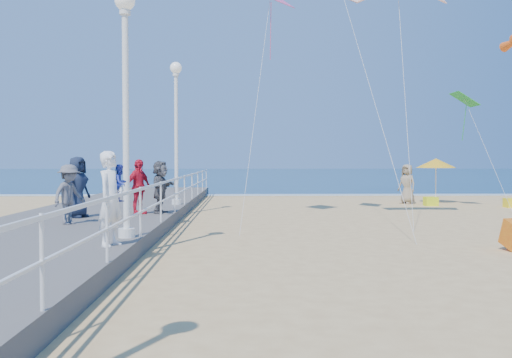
{
  "coord_description": "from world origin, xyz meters",
  "views": [
    {
      "loc": [
        -2.77,
        -12.38,
        2.1
      ],
      "look_at": [
        -2.5,
        2.0,
        1.6
      ],
      "focal_mm": 40.0,
      "sensor_mm": 36.0,
      "label": 1
    }
  ],
  "objects_px": {
    "lamp_post_far": "(176,117)",
    "beach_chair_right": "(512,203)",
    "spectator_3": "(138,187)",
    "beach_walker_c": "(407,184)",
    "woman_holding_toddler": "(111,199)",
    "spectator_2": "(69,194)",
    "beach_umbrella": "(436,163)",
    "toddler_held": "(120,183)",
    "lamp_post_mid": "(126,87)",
    "beach_chair_left": "(431,201)",
    "spectator_5": "(160,187)",
    "spectator_4": "(78,187)"
  },
  "relations": [
    {
      "from": "lamp_post_far",
      "to": "beach_chair_right",
      "type": "bearing_deg",
      "value": 12.34
    },
    {
      "from": "spectator_3",
      "to": "beach_walker_c",
      "type": "distance_m",
      "value": 14.18
    },
    {
      "from": "woman_holding_toddler",
      "to": "beach_chair_right",
      "type": "height_order",
      "value": "woman_holding_toddler"
    },
    {
      "from": "spectator_2",
      "to": "spectator_3",
      "type": "xyz_separation_m",
      "value": [
        1.29,
        2.72,
        0.07
      ]
    },
    {
      "from": "beach_umbrella",
      "to": "spectator_2",
      "type": "bearing_deg",
      "value": -138.5
    },
    {
      "from": "woman_holding_toddler",
      "to": "toddler_held",
      "type": "distance_m",
      "value": 0.36
    },
    {
      "from": "beach_chair_right",
      "to": "lamp_post_far",
      "type": "bearing_deg",
      "value": -167.66
    },
    {
      "from": "lamp_post_mid",
      "to": "beach_chair_right",
      "type": "relative_size",
      "value": 9.67
    },
    {
      "from": "spectator_2",
      "to": "beach_chair_right",
      "type": "xyz_separation_m",
      "value": [
        16.18,
        9.56,
        -0.98
      ]
    },
    {
      "from": "lamp_post_mid",
      "to": "beach_chair_left",
      "type": "distance_m",
      "value": 17.37
    },
    {
      "from": "woman_holding_toddler",
      "to": "beach_umbrella",
      "type": "distance_m",
      "value": 19.77
    },
    {
      "from": "spectator_5",
      "to": "spectator_3",
      "type": "bearing_deg",
      "value": 125.73
    },
    {
      "from": "toddler_held",
      "to": "spectator_5",
      "type": "xyz_separation_m",
      "value": [
        -0.19,
        6.63,
        -0.4
      ]
    },
    {
      "from": "beach_chair_left",
      "to": "lamp_post_mid",
      "type": "bearing_deg",
      "value": -129.97
    },
    {
      "from": "woman_holding_toddler",
      "to": "beach_chair_right",
      "type": "relative_size",
      "value": 3.38
    },
    {
      "from": "lamp_post_far",
      "to": "beach_umbrella",
      "type": "height_order",
      "value": "lamp_post_far"
    },
    {
      "from": "woman_holding_toddler",
      "to": "beach_chair_right",
      "type": "bearing_deg",
      "value": -25.97
    },
    {
      "from": "woman_holding_toddler",
      "to": "spectator_4",
      "type": "xyz_separation_m",
      "value": [
        -2.25,
        5.48,
        -0.04
      ]
    },
    {
      "from": "spectator_5",
      "to": "beach_chair_right",
      "type": "distance_m",
      "value": 15.71
    },
    {
      "from": "lamp_post_far",
      "to": "spectator_4",
      "type": "xyz_separation_m",
      "value": [
        -2.3,
        -4.72,
        -2.37
      ]
    },
    {
      "from": "toddler_held",
      "to": "spectator_2",
      "type": "bearing_deg",
      "value": 51.42
    },
    {
      "from": "lamp_post_mid",
      "to": "spectator_3",
      "type": "relative_size",
      "value": 3.13
    },
    {
      "from": "beach_umbrella",
      "to": "beach_walker_c",
      "type": "bearing_deg",
      "value": -165.05
    },
    {
      "from": "spectator_3",
      "to": "woman_holding_toddler",
      "type": "bearing_deg",
      "value": -140.81
    },
    {
      "from": "spectator_3",
      "to": "beach_umbrella",
      "type": "distance_m",
      "value": 15.61
    },
    {
      "from": "lamp_post_far",
      "to": "spectator_3",
      "type": "distance_m",
      "value": 4.51
    },
    {
      "from": "spectator_2",
      "to": "spectator_4",
      "type": "relative_size",
      "value": 0.88
    },
    {
      "from": "beach_walker_c",
      "to": "beach_chair_right",
      "type": "xyz_separation_m",
      "value": [
        3.95,
        -2.18,
        -0.73
      ]
    },
    {
      "from": "spectator_3",
      "to": "spectator_5",
      "type": "relative_size",
      "value": 1.03
    },
    {
      "from": "spectator_2",
      "to": "beach_umbrella",
      "type": "relative_size",
      "value": 0.73
    },
    {
      "from": "spectator_4",
      "to": "beach_umbrella",
      "type": "distance_m",
      "value": 17.46
    },
    {
      "from": "lamp_post_mid",
      "to": "toddler_held",
      "type": "height_order",
      "value": "lamp_post_mid"
    },
    {
      "from": "woman_holding_toddler",
      "to": "spectator_2",
      "type": "bearing_deg",
      "value": 48.64
    },
    {
      "from": "beach_umbrella",
      "to": "beach_chair_left",
      "type": "relative_size",
      "value": 3.89
    },
    {
      "from": "woman_holding_toddler",
      "to": "toddler_held",
      "type": "xyz_separation_m",
      "value": [
        0.15,
        0.15,
        0.29
      ]
    },
    {
      "from": "lamp_post_mid",
      "to": "spectator_2",
      "type": "xyz_separation_m",
      "value": [
        -2.02,
        2.54,
        -2.48
      ]
    },
    {
      "from": "woman_holding_toddler",
      "to": "spectator_2",
      "type": "relative_size",
      "value": 1.19
    },
    {
      "from": "lamp_post_mid",
      "to": "beach_chair_right",
      "type": "distance_m",
      "value": 18.95
    },
    {
      "from": "spectator_2",
      "to": "beach_walker_c",
      "type": "relative_size",
      "value": 0.84
    },
    {
      "from": "spectator_3",
      "to": "beach_chair_left",
      "type": "xyz_separation_m",
      "value": [
        11.66,
        7.78,
        -1.05
      ]
    },
    {
      "from": "toddler_held",
      "to": "beach_chair_right",
      "type": "bearing_deg",
      "value": -25.99
    },
    {
      "from": "spectator_5",
      "to": "beach_chair_right",
      "type": "height_order",
      "value": "spectator_5"
    },
    {
      "from": "lamp_post_far",
      "to": "toddler_held",
      "type": "xyz_separation_m",
      "value": [
        0.1,
        -10.06,
        -2.04
      ]
    },
    {
      "from": "lamp_post_far",
      "to": "beach_umbrella",
      "type": "bearing_deg",
      "value": 25.9
    },
    {
      "from": "woman_holding_toddler",
      "to": "beach_walker_c",
      "type": "relative_size",
      "value": 1.0
    },
    {
      "from": "woman_holding_toddler",
      "to": "beach_chair_left",
      "type": "bearing_deg",
      "value": -16.71
    },
    {
      "from": "toddler_held",
      "to": "beach_umbrella",
      "type": "bearing_deg",
      "value": -15.48
    },
    {
      "from": "toddler_held",
      "to": "spectator_2",
      "type": "relative_size",
      "value": 0.48
    },
    {
      "from": "lamp_post_mid",
      "to": "woman_holding_toddler",
      "type": "relative_size",
      "value": 2.86
    },
    {
      "from": "toddler_held",
      "to": "beach_chair_right",
      "type": "xyz_separation_m",
      "value": [
        14.06,
        13.15,
        -1.42
      ]
    }
  ]
}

